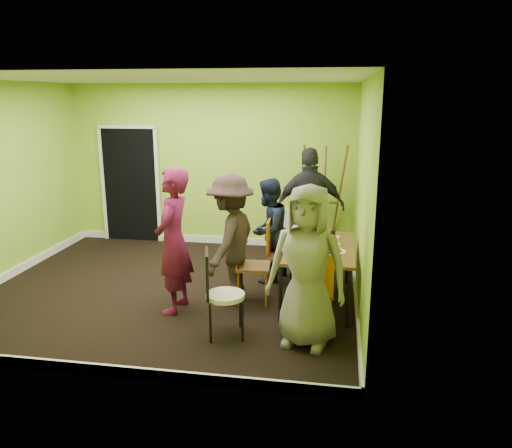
{
  "coord_description": "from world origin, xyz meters",
  "views": [
    {
      "loc": [
        2.19,
        -6.19,
        2.6
      ],
      "look_at": [
        1.17,
        0.0,
        0.97
      ],
      "focal_mm": 35.0,
      "sensor_mm": 36.0,
      "label": 1
    }
  ],
  "objects_px": {
    "chair_back_end": "(310,223)",
    "easel": "(324,200)",
    "orange_bottle": "(312,238)",
    "person_left_far": "(268,230)",
    "chair_left_far": "(276,250)",
    "person_standing": "(173,241)",
    "chair_left_near": "(247,259)",
    "blue_bottle": "(330,248)",
    "person_left_near": "(231,240)",
    "chair_bentwood": "(219,289)",
    "chair_front_end": "(314,288)",
    "thermos": "(315,236)",
    "person_front_end": "(307,267)",
    "person_back_end": "(310,208)",
    "dining_table": "(318,250)"
  },
  "relations": [
    {
      "from": "chair_back_end",
      "to": "easel",
      "type": "distance_m",
      "value": 0.95
    },
    {
      "from": "orange_bottle",
      "to": "person_left_far",
      "type": "height_order",
      "value": "person_left_far"
    },
    {
      "from": "chair_left_far",
      "to": "person_standing",
      "type": "distance_m",
      "value": 1.53
    },
    {
      "from": "chair_left_near",
      "to": "blue_bottle",
      "type": "height_order",
      "value": "chair_left_near"
    },
    {
      "from": "blue_bottle",
      "to": "person_left_near",
      "type": "bearing_deg",
      "value": 172.12
    },
    {
      "from": "chair_bentwood",
      "to": "person_left_far",
      "type": "bearing_deg",
      "value": 155.64
    },
    {
      "from": "chair_left_far",
      "to": "blue_bottle",
      "type": "distance_m",
      "value": 1.11
    },
    {
      "from": "chair_left_far",
      "to": "orange_bottle",
      "type": "height_order",
      "value": "chair_left_far"
    },
    {
      "from": "chair_bentwood",
      "to": "orange_bottle",
      "type": "xyz_separation_m",
      "value": [
        0.93,
        1.34,
        0.25
      ]
    },
    {
      "from": "chair_bentwood",
      "to": "blue_bottle",
      "type": "relative_size",
      "value": 5.35
    },
    {
      "from": "orange_bottle",
      "to": "chair_front_end",
      "type": "bearing_deg",
      "value": -85.11
    },
    {
      "from": "chair_left_near",
      "to": "chair_bentwood",
      "type": "height_order",
      "value": "chair_left_near"
    },
    {
      "from": "thermos",
      "to": "person_front_end",
      "type": "xyz_separation_m",
      "value": [
        -0.02,
        -1.18,
        0.01
      ]
    },
    {
      "from": "chair_left_far",
      "to": "blue_bottle",
      "type": "relative_size",
      "value": 5.19
    },
    {
      "from": "chair_bentwood",
      "to": "chair_front_end",
      "type": "bearing_deg",
      "value": 88.3
    },
    {
      "from": "thermos",
      "to": "person_left_far",
      "type": "xyz_separation_m",
      "value": [
        -0.69,
        0.65,
        -0.12
      ]
    },
    {
      "from": "orange_bottle",
      "to": "person_back_end",
      "type": "xyz_separation_m",
      "value": [
        -0.1,
        1.18,
        0.13
      ]
    },
    {
      "from": "chair_left_far",
      "to": "person_left_near",
      "type": "bearing_deg",
      "value": -41.95
    },
    {
      "from": "dining_table",
      "to": "blue_bottle",
      "type": "bearing_deg",
      "value": -65.22
    },
    {
      "from": "chair_left_far",
      "to": "thermos",
      "type": "height_order",
      "value": "thermos"
    },
    {
      "from": "person_back_end",
      "to": "easel",
      "type": "bearing_deg",
      "value": -118.26
    },
    {
      "from": "chair_left_far",
      "to": "chair_front_end",
      "type": "distance_m",
      "value": 1.42
    },
    {
      "from": "chair_bentwood",
      "to": "person_standing",
      "type": "bearing_deg",
      "value": -144.89
    },
    {
      "from": "chair_left_far",
      "to": "person_front_end",
      "type": "distance_m",
      "value": 1.68
    },
    {
      "from": "chair_front_end",
      "to": "person_front_end",
      "type": "distance_m",
      "value": 0.44
    },
    {
      "from": "dining_table",
      "to": "chair_left_near",
      "type": "xyz_separation_m",
      "value": [
        -0.89,
        -0.12,
        -0.13
      ]
    },
    {
      "from": "person_standing",
      "to": "person_left_far",
      "type": "height_order",
      "value": "person_standing"
    },
    {
      "from": "blue_bottle",
      "to": "thermos",
      "type": "bearing_deg",
      "value": 117.2
    },
    {
      "from": "chair_left_far",
      "to": "person_left_far",
      "type": "height_order",
      "value": "person_left_far"
    },
    {
      "from": "chair_left_far",
      "to": "blue_bottle",
      "type": "bearing_deg",
      "value": 41.82
    },
    {
      "from": "person_front_end",
      "to": "chair_left_near",
      "type": "bearing_deg",
      "value": 141.11
    },
    {
      "from": "chair_left_near",
      "to": "person_left_far",
      "type": "height_order",
      "value": "person_left_far"
    },
    {
      "from": "chair_left_near",
      "to": "chair_front_end",
      "type": "height_order",
      "value": "chair_left_near"
    },
    {
      "from": "orange_bottle",
      "to": "person_front_end",
      "type": "xyz_separation_m",
      "value": [
        0.03,
        -1.37,
        0.08
      ]
    },
    {
      "from": "chair_bentwood",
      "to": "thermos",
      "type": "height_order",
      "value": "chair_bentwood"
    },
    {
      "from": "person_standing",
      "to": "person_back_end",
      "type": "xyz_separation_m",
      "value": [
        1.52,
        1.95,
        0.03
      ]
    },
    {
      "from": "blue_bottle",
      "to": "chair_bentwood",
      "type": "bearing_deg",
      "value": -146.74
    },
    {
      "from": "person_standing",
      "to": "person_front_end",
      "type": "height_order",
      "value": "person_standing"
    },
    {
      "from": "chair_left_far",
      "to": "person_front_end",
      "type": "height_order",
      "value": "person_front_end"
    },
    {
      "from": "chair_left_near",
      "to": "person_standing",
      "type": "bearing_deg",
      "value": -66.75
    },
    {
      "from": "blue_bottle",
      "to": "dining_table",
      "type": "bearing_deg",
      "value": 114.78
    },
    {
      "from": "chair_back_end",
      "to": "thermos",
      "type": "distance_m",
      "value": 1.2
    },
    {
      "from": "dining_table",
      "to": "chair_bentwood",
      "type": "distance_m",
      "value": 1.52
    },
    {
      "from": "easel",
      "to": "person_left_far",
      "type": "bearing_deg",
      "value": -116.82
    },
    {
      "from": "dining_table",
      "to": "chair_left_far",
      "type": "height_order",
      "value": "chair_left_far"
    },
    {
      "from": "orange_bottle",
      "to": "person_left_near",
      "type": "bearing_deg",
      "value": -158.2
    },
    {
      "from": "chair_left_near",
      "to": "person_standing",
      "type": "height_order",
      "value": "person_standing"
    },
    {
      "from": "person_left_far",
      "to": "chair_front_end",
      "type": "bearing_deg",
      "value": 45.69
    },
    {
      "from": "chair_bentwood",
      "to": "person_left_far",
      "type": "height_order",
      "value": "person_left_far"
    },
    {
      "from": "chair_back_end",
      "to": "orange_bottle",
      "type": "bearing_deg",
      "value": 73.72
    }
  ]
}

